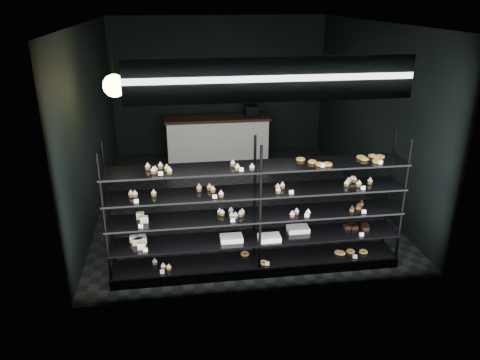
{
  "coord_description": "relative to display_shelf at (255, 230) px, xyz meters",
  "views": [
    {
      "loc": [
        -1.11,
        -8.06,
        3.63
      ],
      "look_at": [
        -0.22,
        -1.9,
        1.15
      ],
      "focal_mm": 35.0,
      "sensor_mm": 36.0,
      "label": 1
    }
  ],
  "objects": [
    {
      "name": "room",
      "position": [
        0.09,
        2.45,
        0.97
      ],
      "size": [
        5.01,
        6.01,
        3.2
      ],
      "color": "black",
      "rests_on": "ground"
    },
    {
      "name": "display_shelf",
      "position": [
        0.0,
        0.0,
        0.0
      ],
      "size": [
        4.0,
        0.5,
        1.91
      ],
      "color": "black",
      "rests_on": "room"
    },
    {
      "name": "signage",
      "position": [
        0.09,
        -0.48,
        2.12
      ],
      "size": [
        3.3,
        0.05,
        0.5
      ],
      "color": "#0B143A",
      "rests_on": "room"
    },
    {
      "name": "pendant_lamp",
      "position": [
        -1.82,
        1.09,
        1.82
      ],
      "size": [
        0.32,
        0.32,
        0.89
      ],
      "color": "black",
      "rests_on": "room"
    },
    {
      "name": "service_counter",
      "position": [
        -0.02,
        4.95,
        -0.13
      ],
      "size": [
        2.43,
        0.65,
        1.23
      ],
      "color": "white",
      "rests_on": "room"
    }
  ]
}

